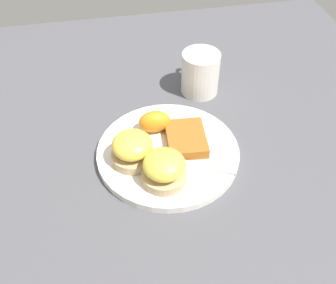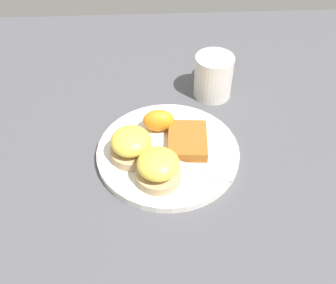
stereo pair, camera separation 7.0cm
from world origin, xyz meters
TOP-DOWN VIEW (x-y plane):
  - ground_plane at (0.00, 0.00)m, footprint 1.10×1.10m
  - plate at (0.00, 0.00)m, footprint 0.26×0.26m
  - sandwich_benedict_left at (-0.01, 0.06)m, footprint 0.08×0.08m
  - sandwich_benedict_right at (-0.07, 0.02)m, footprint 0.08×0.08m
  - hashbrown_patty at (0.01, -0.04)m, footprint 0.10×0.08m
  - orange_wedge at (0.06, 0.01)m, footprint 0.04×0.06m
  - fork at (-0.03, -0.00)m, footprint 0.10×0.19m
  - cup at (0.18, -0.10)m, footprint 0.11×0.08m

SIDE VIEW (x-z plane):
  - ground_plane at x=0.00m, z-range 0.00..0.00m
  - plate at x=0.00m, z-range 0.00..0.01m
  - fork at x=-0.03m, z-range 0.01..0.02m
  - hashbrown_patty at x=0.01m, z-range 0.01..0.03m
  - orange_wedge at x=0.06m, z-range 0.01..0.06m
  - sandwich_benedict_left at x=-0.01m, z-range 0.01..0.07m
  - sandwich_benedict_right at x=-0.07m, z-range 0.01..0.07m
  - cup at x=0.18m, z-range 0.00..0.09m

